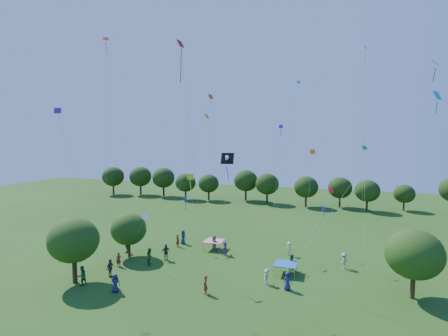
# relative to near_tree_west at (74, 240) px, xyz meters

# --- Properties ---
(near_tree_west) EXTENTS (4.70, 4.70, 6.24)m
(near_tree_west) POSITION_rel_near_tree_west_xyz_m (0.00, 0.00, 0.00)
(near_tree_west) COLOR #422B19
(near_tree_west) RESTS_ON ground
(near_tree_north) EXTENTS (4.07, 4.07, 5.11)m
(near_tree_north) POSITION_rel_near_tree_west_xyz_m (0.90, 7.78, -0.85)
(near_tree_north) COLOR #422B19
(near_tree_north) RESTS_ON ground
(near_tree_east) EXTENTS (4.72, 4.72, 6.02)m
(near_tree_east) POSITION_rel_near_tree_west_xyz_m (29.89, 6.10, -0.23)
(near_tree_east) COLOR #422B19
(near_tree_east) RESTS_ON ground
(treeline) EXTENTS (88.01, 8.77, 6.77)m
(treeline) POSITION_rel_near_tree_west_xyz_m (11.99, 45.05, -0.02)
(treeline) COLOR #422B19
(treeline) RESTS_ON ground
(tent_red_stripe) EXTENTS (2.20, 2.20, 1.10)m
(tent_red_stripe) POSITION_rel_near_tree_west_xyz_m (9.32, 13.33, -3.08)
(tent_red_stripe) COLOR red
(tent_red_stripe) RESTS_ON ground
(tent_blue) EXTENTS (2.20, 2.20, 1.10)m
(tent_blue) POSITION_rel_near_tree_west_xyz_m (18.81, 8.14, -3.08)
(tent_blue) COLOR #1B60B5
(tent_blue) RESTS_ON ground
(crowd_person_0) EXTENTS (0.95, 0.80, 1.69)m
(crowd_person_0) POSITION_rel_near_tree_west_xyz_m (19.48, 4.46, -3.27)
(crowd_person_0) COLOR navy
(crowd_person_0) RESTS_ON ground
(crowd_person_1) EXTENTS (0.47, 0.67, 1.67)m
(crowd_person_1) POSITION_rel_near_tree_west_xyz_m (12.68, 1.47, -3.28)
(crowd_person_1) COLOR maroon
(crowd_person_1) RESTS_ON ground
(crowd_person_2) EXTENTS (0.81, 1.03, 1.84)m
(crowd_person_2) POSITION_rel_near_tree_west_xyz_m (4.46, 6.29, -3.19)
(crowd_person_2) COLOR #265825
(crowd_person_2) RESTS_ON ground
(crowd_person_3) EXTENTS (0.74, 1.07, 1.50)m
(crowd_person_3) POSITION_rel_near_tree_west_xyz_m (17.47, 5.09, -3.37)
(crowd_person_3) COLOR #C0B49A
(crowd_person_3) RESTS_ON ground
(crowd_person_4) EXTENTS (1.06, 1.15, 1.84)m
(crowd_person_4) POSITION_rel_near_tree_west_xyz_m (5.47, 8.03, -3.20)
(crowd_person_4) COLOR #38302D
(crowd_person_4) RESTS_ON ground
(crowd_person_5) EXTENTS (1.71, 1.41, 1.78)m
(crowd_person_5) POSITION_rel_near_tree_west_xyz_m (9.49, 13.02, -3.23)
(crowd_person_5) COLOR #9F5D9B
(crowd_person_5) RESTS_ON ground
(crowd_person_6) EXTENTS (0.88, 0.57, 1.66)m
(crowd_person_6) POSITION_rel_near_tree_west_xyz_m (4.91, -0.62, -3.28)
(crowd_person_6) COLOR navy
(crowd_person_6) RESTS_ON ground
(crowd_person_7) EXTENTS (0.63, 0.47, 1.51)m
(crowd_person_7) POSITION_rel_near_tree_west_xyz_m (1.53, 4.80, -3.36)
(crowd_person_7) COLOR maroon
(crowd_person_7) RESTS_ON ground
(crowd_person_8) EXTENTS (0.82, 0.96, 1.71)m
(crowd_person_8) POSITION_rel_near_tree_west_xyz_m (19.33, 9.29, -3.26)
(crowd_person_8) COLOR #285F2B
(crowd_person_8) RESTS_ON ground
(crowd_person_9) EXTENTS (1.14, 0.72, 1.62)m
(crowd_person_9) POSITION_rel_near_tree_west_xyz_m (18.47, 13.80, -3.30)
(crowd_person_9) COLOR beige
(crowd_person_9) RESTS_ON ground
(crowd_person_10) EXTENTS (0.53, 1.08, 1.80)m
(crowd_person_10) POSITION_rel_near_tree_west_xyz_m (2.40, 2.13, -3.21)
(crowd_person_10) COLOR #423735
(crowd_person_10) RESTS_ON ground
(crowd_person_11) EXTENTS (0.66, 1.58, 1.65)m
(crowd_person_11) POSITION_rel_near_tree_west_xyz_m (11.26, 11.64, -3.29)
(crowd_person_11) COLOR #9E5C9E
(crowd_person_11) RESTS_ON ground
(crowd_person_12) EXTENTS (1.01, 0.90, 1.81)m
(crowd_person_12) POSITION_rel_near_tree_west_xyz_m (4.81, 14.14, -3.21)
(crowd_person_12) COLOR navy
(crowd_person_12) RESTS_ON ground
(crowd_person_13) EXTENTS (0.70, 0.60, 1.58)m
(crowd_person_13) POSITION_rel_near_tree_west_xyz_m (4.65, 12.85, -3.33)
(crowd_person_13) COLOR maroon
(crowd_person_13) RESTS_ON ground
(crowd_person_14) EXTENTS (0.72, 1.00, 1.83)m
(crowd_person_14) POSITION_rel_near_tree_west_xyz_m (1.05, -0.30, -3.20)
(crowd_person_14) COLOR #295926
(crowd_person_14) RESTS_ON ground
(crowd_person_15) EXTENTS (1.02, 1.18, 1.68)m
(crowd_person_15) POSITION_rel_near_tree_west_xyz_m (24.45, 11.51, -3.28)
(crowd_person_15) COLOR #B5AA91
(crowd_person_15) RESTS_ON ground
(crowd_person_16) EXTENTS (0.99, 1.01, 1.65)m
(crowd_person_16) POSITION_rel_near_tree_west_xyz_m (-0.17, 8.92, -3.29)
(crowd_person_16) COLOR #413A34
(crowd_person_16) RESTS_ON ground
(pirate_kite) EXTENTS (4.10, 1.58, 11.10)m
(pirate_kite) POSITION_rel_near_tree_west_xyz_m (14.36, 2.81, 7.62)
(pirate_kite) COLOR black
(red_high_kite) EXTENTS (3.44, 2.39, 21.34)m
(red_high_kite) POSITION_rel_near_tree_west_xyz_m (9.97, 3.45, 14.74)
(red_high_kite) COLOR red
(small_kite_0) EXTENTS (0.71, 1.53, 23.03)m
(small_kite_0) POSITION_rel_near_tree_west_xyz_m (-0.09, 5.70, 14.50)
(small_kite_0) COLOR red
(small_kite_1) EXTENTS (5.48, 4.49, 18.14)m
(small_kite_1) POSITION_rel_near_tree_west_xyz_m (6.37, 17.19, 11.67)
(small_kite_1) COLOR #FF4D0D
(small_kite_2) EXTENTS (1.98, 2.31, 8.86)m
(small_kite_2) POSITION_rel_near_tree_west_xyz_m (9.81, 5.23, 4.64)
(small_kite_2) COLOR #CFFD16
(small_kite_3) EXTENTS (0.72, 5.50, 11.45)m
(small_kite_3) POSITION_rel_near_tree_west_xyz_m (26.55, 17.07, 6.37)
(small_kite_3) COLOR #167A20
(small_kite_4) EXTENTS (1.04, 1.20, 13.95)m
(small_kite_4) POSITION_rel_near_tree_west_xyz_m (16.83, 15.49, 7.72)
(small_kite_4) COLOR #1913C2
(small_kite_5) EXTENTS (3.57, 1.53, 15.28)m
(small_kite_5) POSITION_rel_near_tree_west_xyz_m (-1.55, 1.22, 9.31)
(small_kite_5) COLOR #6D1689
(small_kite_6) EXTENTS (3.40, 1.97, 4.39)m
(small_kite_6) POSITION_rel_near_tree_west_xyz_m (4.01, 5.97, 0.91)
(small_kite_6) COLOR silver
(small_kite_7) EXTENTS (10.65, 6.64, 15.48)m
(small_kite_7) POSITION_rel_near_tree_west_xyz_m (27.43, 1.15, 9.23)
(small_kite_7) COLOR #0DB6CD
(small_kite_8) EXTENTS (3.19, 1.39, 6.83)m
(small_kite_8) POSITION_rel_near_tree_west_xyz_m (22.49, 12.90, 2.71)
(small_kite_8) COLOR red
(small_kite_9) EXTENTS (0.96, 1.98, 11.11)m
(small_kite_9) POSITION_rel_near_tree_west_xyz_m (20.75, 13.54, 6.14)
(small_kite_9) COLOR orange
(small_kite_10) EXTENTS (4.66, 3.45, 15.34)m
(small_kite_10) POSITION_rel_near_tree_west_xyz_m (8.80, 14.11, 9.28)
(small_kite_10) COLOR gold
(small_kite_11) EXTENTS (10.17, 5.80, 17.61)m
(small_kite_11) POSITION_rel_near_tree_west_xyz_m (27.01, 1.80, 10.25)
(small_kite_11) COLOR #198E3A
(small_kite_12) EXTENTS (3.65, 1.10, 5.08)m
(small_kite_12) POSITION_rel_near_tree_west_xyz_m (5.41, 12.95, 1.37)
(small_kite_12) COLOR #133AC3
(small_kite_13) EXTENTS (2.21, 3.61, 4.38)m
(small_kite_13) POSITION_rel_near_tree_west_xyz_m (21.98, 15.34, 0.86)
(small_kite_13) COLOR #5E178B
(small_kite_14) EXTENTS (0.78, 4.22, 20.87)m
(small_kite_14) POSITION_rel_near_tree_west_xyz_m (25.81, 10.05, 11.66)
(small_kite_14) COLOR silver
(small_kite_15) EXTENTS (2.88, 2.19, 19.19)m
(small_kite_15) POSITION_rel_near_tree_west_xyz_m (17.91, 16.24, 9.41)
(small_kite_15) COLOR #0D82CE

